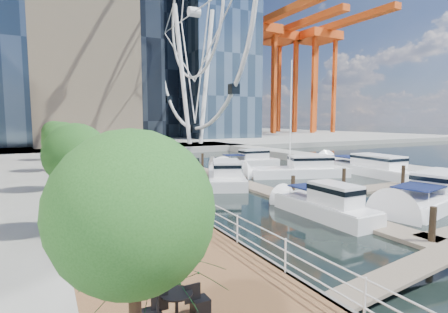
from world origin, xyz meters
TOP-DOWN VIEW (x-y plane):
  - ground at (0.00, 0.00)m, footprint 520.00×520.00m
  - boardwalk at (-9.00, 15.00)m, footprint 6.00×60.00m
  - seawall at (-6.00, 15.00)m, footprint 0.25×60.00m
  - land_far at (0.00, 102.00)m, footprint 200.00×114.00m
  - breakwater at (20.00, 20.00)m, footprint 4.00×60.00m
  - pier at (14.00, 52.00)m, footprint 14.00×12.00m
  - railing at (-6.10, 15.00)m, footprint 0.10×60.00m
  - floating_docks at (7.97, 9.98)m, footprint 16.00×34.00m
  - ferris_wheel at (14.00, 52.00)m, footprint 5.80×45.60m
  - port_cranes at (67.67, 95.67)m, footprint 40.00×52.00m
  - street_trees at (-11.40, 14.00)m, footprint 2.60×42.60m
  - cafe_tables at (-10.40, -2.00)m, footprint 2.50×13.70m
  - yacht_foreground at (10.67, 2.67)m, footprint 12.39×5.71m
  - pedestrian_near at (-8.99, 4.79)m, footprint 0.86×0.80m
  - pedestrian_mid at (-6.50, 14.74)m, footprint 0.87×0.97m
  - pedestrian_far at (-8.08, 27.36)m, footprint 1.04×0.66m
  - moored_yachts at (9.87, 14.44)m, footprint 21.62×33.14m
  - cafe_seating at (-10.59, -0.98)m, footprint 5.34×11.96m

SIDE VIEW (x-z plane):
  - ground at x=0.00m, z-range 0.00..0.00m
  - yacht_foreground at x=10.67m, z-range -1.07..1.07m
  - moored_yachts at x=9.87m, z-range -5.75..5.75m
  - floating_docks at x=7.97m, z-range -0.81..1.79m
  - boardwalk at x=-9.00m, z-range 0.00..1.00m
  - seawall at x=-6.00m, z-range 0.00..1.00m
  - land_far at x=0.00m, z-range 0.00..1.00m
  - breakwater at x=20.00m, z-range 0.00..1.00m
  - pier at x=14.00m, z-range 0.00..1.00m
  - cafe_tables at x=-10.40m, z-range 1.00..1.74m
  - railing at x=-6.10m, z-range 1.00..2.05m
  - pedestrian_mid at x=-6.50m, z-range 1.00..2.64m
  - pedestrian_far at x=-8.08m, z-range 1.00..2.64m
  - pedestrian_near at x=-8.99m, z-range 1.00..2.97m
  - cafe_seating at x=-10.59m, z-range 0.96..3.31m
  - street_trees at x=-11.40m, z-range 1.99..6.59m
  - port_cranes at x=67.67m, z-range 1.00..39.00m
  - ferris_wheel at x=14.00m, z-range 2.02..49.82m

